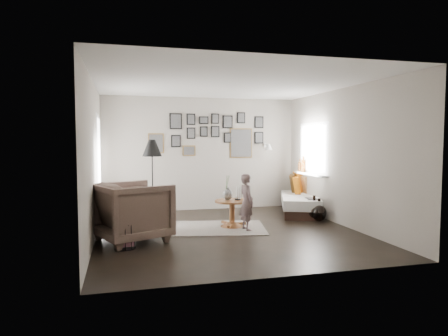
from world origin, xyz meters
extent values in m
plane|color=black|center=(0.00, 0.00, 0.00)|extent=(4.80, 4.80, 0.00)
plane|color=#A49C8F|center=(0.00, 2.40, 1.30)|extent=(4.50, 0.00, 4.50)
plane|color=#A49C8F|center=(0.00, -2.40, 1.30)|extent=(4.50, 0.00, 4.50)
plane|color=#A49C8F|center=(-2.25, 0.00, 1.30)|extent=(0.00, 4.80, 4.80)
plane|color=#A49C8F|center=(2.25, 0.00, 1.30)|extent=(0.00, 4.80, 4.80)
plane|color=white|center=(0.00, 0.00, 2.60)|extent=(4.80, 4.80, 0.00)
plane|color=white|center=(-2.23, 1.20, 1.05)|extent=(0.00, 2.14, 2.14)
plane|color=white|center=(-2.23, 1.20, 1.05)|extent=(0.00, 1.88, 1.88)
plane|color=white|center=(-2.23, 1.20, 1.05)|extent=(0.00, 1.93, 1.93)
plane|color=white|center=(2.23, 1.20, 1.45)|extent=(0.00, 1.30, 1.30)
plane|color=white|center=(2.23, 1.20, 1.45)|extent=(0.00, 1.14, 1.14)
cube|color=white|center=(2.17, 1.20, 0.88)|extent=(0.15, 1.32, 0.04)
cylinder|color=#8C4C14|center=(2.17, 1.55, 1.04)|extent=(0.10, 0.10, 0.28)
cylinder|color=#8C4C14|center=(2.17, 1.72, 1.01)|extent=(0.08, 0.08, 0.22)
cube|color=brown|center=(-1.05, 2.38, 1.55)|extent=(0.35, 0.03, 0.45)
cube|color=black|center=(-1.05, 2.37, 1.55)|extent=(0.30, 0.01, 0.40)
cube|color=black|center=(-0.60, 2.38, 2.05)|extent=(0.28, 0.03, 0.36)
cube|color=black|center=(-0.60, 2.37, 2.05)|extent=(0.23, 0.01, 0.31)
cube|color=black|center=(-0.60, 2.38, 1.60)|extent=(0.22, 0.03, 0.28)
cube|color=black|center=(-0.60, 2.37, 1.60)|extent=(0.17, 0.01, 0.23)
cube|color=black|center=(-0.25, 2.38, 2.10)|extent=(0.20, 0.03, 0.26)
cube|color=black|center=(-0.25, 2.37, 2.10)|extent=(0.15, 0.01, 0.21)
cube|color=black|center=(-0.25, 2.38, 1.78)|extent=(0.20, 0.03, 0.26)
cube|color=black|center=(-0.25, 2.37, 1.78)|extent=(0.15, 0.01, 0.21)
cube|color=black|center=(0.05, 2.38, 2.08)|extent=(0.22, 0.03, 0.18)
cube|color=black|center=(0.05, 2.37, 2.08)|extent=(0.17, 0.01, 0.13)
cube|color=black|center=(0.05, 2.38, 1.82)|extent=(0.18, 0.03, 0.24)
cube|color=black|center=(0.05, 2.37, 1.82)|extent=(0.13, 0.01, 0.19)
cube|color=black|center=(0.32, 2.38, 2.12)|extent=(0.18, 0.03, 0.24)
cube|color=black|center=(0.32, 2.37, 2.12)|extent=(0.13, 0.01, 0.19)
cube|color=black|center=(0.32, 2.38, 1.82)|extent=(0.20, 0.03, 0.26)
cube|color=black|center=(0.32, 2.37, 1.82)|extent=(0.15, 0.01, 0.21)
cube|color=black|center=(0.62, 2.38, 2.05)|extent=(0.24, 0.03, 0.30)
cube|color=black|center=(0.62, 2.37, 2.05)|extent=(0.19, 0.01, 0.25)
cube|color=black|center=(0.62, 2.38, 1.68)|extent=(0.18, 0.03, 0.24)
cube|color=black|center=(0.62, 2.37, 1.68)|extent=(0.13, 0.01, 0.19)
cube|color=brown|center=(0.95, 2.38, 1.55)|extent=(0.55, 0.03, 0.70)
cube|color=black|center=(0.95, 2.37, 1.55)|extent=(0.50, 0.01, 0.65)
cube|color=black|center=(0.95, 2.38, 2.15)|extent=(0.20, 0.03, 0.26)
cube|color=black|center=(0.95, 2.37, 2.15)|extent=(0.15, 0.01, 0.21)
cube|color=black|center=(1.40, 2.38, 2.05)|extent=(0.22, 0.03, 0.28)
cube|color=black|center=(1.40, 2.37, 2.05)|extent=(0.17, 0.01, 0.23)
cube|color=black|center=(1.40, 2.38, 1.68)|extent=(0.22, 0.03, 0.28)
cube|color=black|center=(1.40, 2.37, 1.68)|extent=(0.17, 0.01, 0.23)
cube|color=brown|center=(-0.30, 2.38, 1.38)|extent=(0.30, 0.03, 0.24)
cube|color=black|center=(-0.30, 2.37, 1.38)|extent=(0.25, 0.01, 0.19)
cube|color=white|center=(1.55, 2.37, 1.50)|extent=(0.06, 0.04, 0.10)
cylinder|color=white|center=(1.55, 2.25, 1.52)|extent=(0.02, 0.24, 0.02)
cone|color=white|center=(1.55, 2.12, 1.46)|extent=(0.18, 0.18, 0.14)
cube|color=beige|center=(-0.15, 0.35, 0.01)|extent=(2.02, 1.60, 0.01)
cone|color=brown|center=(0.17, 0.38, 0.05)|extent=(0.48, 0.48, 0.09)
cylinder|color=brown|center=(0.17, 0.38, 0.26)|extent=(0.10, 0.10, 0.37)
cylinder|color=brown|center=(0.17, 0.38, 0.49)|extent=(0.64, 0.64, 0.04)
ellipsoid|color=black|center=(0.09, 0.40, 0.61)|extent=(0.18, 0.18, 0.20)
cylinder|color=black|center=(0.09, 0.40, 0.73)|extent=(0.06, 0.06, 0.04)
cylinder|color=black|center=(0.28, 0.38, 0.52)|extent=(0.11, 0.11, 0.02)
cube|color=black|center=(2.00, 1.34, 0.10)|extent=(1.29, 1.85, 0.20)
cube|color=silver|center=(2.00, 1.34, 0.30)|extent=(1.37, 1.93, 0.22)
cube|color=#B8560A|center=(2.02, 2.04, 0.63)|extent=(0.32, 0.54, 0.50)
cube|color=#3A2612|center=(1.89, 1.95, 0.60)|extent=(0.38, 0.49, 0.45)
cube|color=brown|center=(2.13, 1.80, 0.59)|extent=(0.22, 0.44, 0.43)
cube|color=#B8560A|center=(1.95, 1.68, 0.58)|extent=(0.35, 0.46, 0.41)
cube|color=black|center=(2.00, 0.79, 0.41)|extent=(0.25, 0.30, 0.01)
imported|color=brown|center=(-1.65, -0.23, 0.48)|extent=(1.37, 1.36, 0.96)
cube|color=white|center=(-1.62, -0.18, 0.48)|extent=(0.57, 0.57, 0.20)
cylinder|color=black|center=(-1.23, 1.18, 0.01)|extent=(0.25, 0.25, 0.03)
cylinder|color=black|center=(-1.23, 1.18, 0.72)|extent=(0.02, 0.02, 1.45)
cone|color=black|center=(-1.23, 1.18, 1.47)|extent=(0.38, 0.38, 0.33)
cube|color=black|center=(-1.78, -0.65, 0.17)|extent=(0.21, 0.20, 0.29)
cube|color=white|center=(-1.75, -0.67, 0.17)|extent=(0.22, 0.11, 0.29)
ellipsoid|color=black|center=(1.95, 0.57, 0.19)|extent=(0.34, 0.34, 0.39)
cylinder|color=black|center=(1.95, 0.57, 0.45)|extent=(0.06, 0.06, 0.12)
ellipsoid|color=black|center=(2.00, 0.45, 0.17)|extent=(0.30, 0.30, 0.34)
cylinder|color=black|center=(2.00, 0.45, 0.40)|extent=(0.06, 0.06, 0.12)
imported|color=#614C4D|center=(0.36, 0.05, 0.51)|extent=(0.30, 0.41, 1.02)
camera|label=1|loc=(-1.80, -6.72, 1.62)|focal=32.00mm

